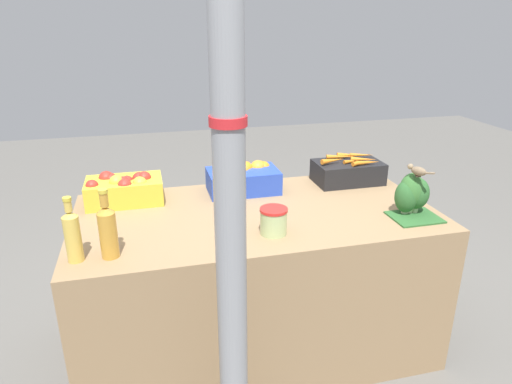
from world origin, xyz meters
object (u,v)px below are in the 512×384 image
(juice_bottle_amber, at_px, (108,230))
(sparrow_bird, at_px, (418,171))
(broccoli_pile, at_px, (412,195))
(apple_crate, at_px, (124,188))
(carrot_crate, at_px, (348,171))
(support_pole, at_px, (228,124))
(pickle_jar, at_px, (274,221))
(orange_crate, at_px, (245,178))
(juice_bottle_golden, at_px, (73,235))

(juice_bottle_amber, xyz_separation_m, sparrow_bird, (1.34, 0.04, 0.12))
(broccoli_pile, relative_size, sparrow_bird, 1.76)
(apple_crate, bearing_deg, carrot_crate, 0.07)
(support_pole, xyz_separation_m, pickle_jar, (0.26, 0.41, -0.52))
(support_pole, distance_m, sparrow_bird, 1.08)
(carrot_crate, bearing_deg, apple_crate, -179.93)
(pickle_jar, xyz_separation_m, sparrow_bird, (0.67, 0.00, 0.17))
(support_pole, xyz_separation_m, orange_crate, (0.26, 0.95, -0.51))
(carrot_crate, xyz_separation_m, sparrow_bird, (0.08, -0.53, 0.17))
(broccoli_pile, xyz_separation_m, juice_bottle_golden, (-1.48, -0.08, 0.01))
(juice_bottle_amber, bearing_deg, sparrow_bird, 1.79)
(broccoli_pile, bearing_deg, sparrow_bird, -107.27)
(juice_bottle_amber, bearing_deg, broccoli_pile, 3.47)
(carrot_crate, xyz_separation_m, juice_bottle_golden, (-1.39, -0.57, 0.04))
(orange_crate, height_order, broccoli_pile, broccoli_pile)
(support_pole, bearing_deg, apple_crate, 110.97)
(orange_crate, bearing_deg, broccoli_pile, -36.09)
(support_pole, xyz_separation_m, sparrow_bird, (0.93, 0.41, -0.35))
(orange_crate, bearing_deg, sparrow_bird, -38.73)
(support_pole, bearing_deg, orange_crate, 74.55)
(apple_crate, distance_m, juice_bottle_golden, 0.60)
(orange_crate, distance_m, broccoli_pile, 0.85)
(orange_crate, height_order, juice_bottle_amber, juice_bottle_amber)
(apple_crate, distance_m, pickle_jar, 0.82)
(broccoli_pile, height_order, sparrow_bird, sparrow_bird)
(orange_crate, distance_m, carrot_crate, 0.59)
(juice_bottle_golden, distance_m, juice_bottle_amber, 0.13)
(juice_bottle_amber, bearing_deg, pickle_jar, 3.40)
(broccoli_pile, relative_size, pickle_jar, 1.84)
(orange_crate, height_order, carrot_crate, carrot_crate)
(broccoli_pile, height_order, pickle_jar, broccoli_pile)
(apple_crate, height_order, carrot_crate, carrot_crate)
(juice_bottle_golden, distance_m, pickle_jar, 0.80)
(apple_crate, distance_m, sparrow_bird, 1.40)
(apple_crate, height_order, broccoli_pile, broccoli_pile)
(orange_crate, xyz_separation_m, carrot_crate, (0.59, -0.01, -0.01))
(orange_crate, relative_size, broccoli_pile, 1.68)
(orange_crate, bearing_deg, carrot_crate, -1.04)
(support_pole, height_order, carrot_crate, support_pole)
(support_pole, height_order, apple_crate, support_pole)
(apple_crate, height_order, sparrow_bird, sparrow_bird)
(apple_crate, distance_m, juice_bottle_amber, 0.57)
(juice_bottle_golden, relative_size, juice_bottle_amber, 0.93)
(pickle_jar, bearing_deg, apple_crate, 139.64)
(orange_crate, bearing_deg, juice_bottle_golden, -143.86)
(apple_crate, xyz_separation_m, orange_crate, (0.62, 0.01, -0.00))
(support_pole, bearing_deg, juice_bottle_golden, 145.51)
(carrot_crate, xyz_separation_m, pickle_jar, (-0.59, -0.53, -0.01))
(juice_bottle_amber, height_order, sparrow_bird, juice_bottle_amber)
(support_pole, xyz_separation_m, carrot_crate, (0.85, 0.94, -0.51))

